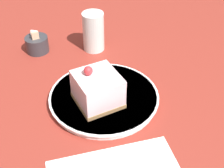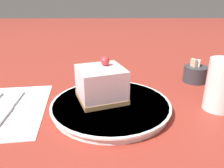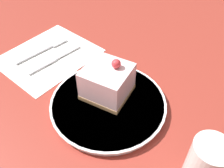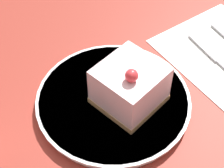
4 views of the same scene
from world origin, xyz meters
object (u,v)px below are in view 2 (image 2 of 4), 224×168
at_px(knife, 7,111).
at_px(drinking_glass, 221,85).
at_px(sugar_bowl, 195,74).
at_px(plate, 111,105).
at_px(cake_slice, 100,84).

bearing_deg(knife, drinking_glass, 0.09).
bearing_deg(sugar_bowl, knife, -158.96).
height_order(plate, drinking_glass, drinking_glass).
bearing_deg(drinking_glass, knife, -178.16).
relative_size(cake_slice, knife, 0.73).
bearing_deg(drinking_glass, cake_slice, 176.43).
height_order(knife, drinking_glass, drinking_glass).
xyz_separation_m(sugar_bowl, drinking_glass, (-0.01, -0.16, 0.03)).
bearing_deg(sugar_bowl, drinking_glass, -93.22).
xyz_separation_m(plate, sugar_bowl, (0.24, 0.17, 0.01)).
bearing_deg(knife, sugar_bowl, 19.29).
distance_m(knife, sugar_bowl, 0.50).
xyz_separation_m(knife, drinking_glass, (0.46, 0.01, 0.05)).
distance_m(plate, sugar_bowl, 0.30).
relative_size(sugar_bowl, drinking_glass, 0.60).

